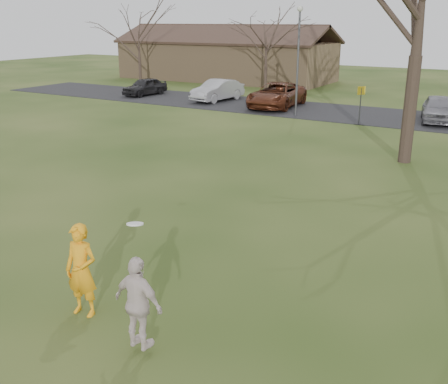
% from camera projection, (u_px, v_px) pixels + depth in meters
% --- Properties ---
extents(ground, '(120.00, 120.00, 0.00)m').
position_uv_depth(ground, '(117.00, 323.00, 9.93)').
color(ground, '#1E380F').
rests_on(ground, ground).
extents(parking_strip, '(62.00, 6.50, 0.04)m').
position_uv_depth(parking_strip, '(408.00, 119.00, 30.33)').
color(parking_strip, black).
rests_on(parking_strip, ground).
extents(player_defender, '(0.74, 0.54, 1.87)m').
position_uv_depth(player_defender, '(81.00, 270.00, 9.98)').
color(player_defender, orange).
rests_on(player_defender, ground).
extents(car_0, '(1.87, 3.93, 1.30)m').
position_uv_depth(car_0, '(145.00, 86.00, 39.54)').
color(car_0, black).
rests_on(car_0, parking_strip).
extents(car_1, '(2.09, 4.62, 1.47)m').
position_uv_depth(car_1, '(217.00, 90.00, 36.76)').
color(car_1, '#9E9DA2').
rests_on(car_1, parking_strip).
extents(car_2, '(3.07, 5.85, 1.57)m').
position_uv_depth(car_2, '(277.00, 95.00, 34.09)').
color(car_2, '#532513').
rests_on(car_2, parking_strip).
extents(car_4, '(2.52, 4.52, 1.45)m').
position_uv_depth(car_4, '(438.00, 109.00, 29.21)').
color(car_4, slate).
rests_on(car_4, parking_strip).
extents(catching_play, '(1.00, 0.45, 2.34)m').
position_uv_depth(catching_play, '(139.00, 303.00, 8.73)').
color(catching_play, beige).
rests_on(catching_play, ground).
extents(building, '(20.60, 8.50, 5.14)m').
position_uv_depth(building, '(226.00, 59.00, 50.03)').
color(building, '#8C6D4C').
rests_on(building, ground).
extents(lamp_post, '(0.34, 0.34, 6.27)m').
position_uv_depth(lamp_post, '(298.00, 48.00, 29.95)').
color(lamp_post, '#47474C').
rests_on(lamp_post, ground).
extents(sign_yellow, '(0.35, 0.35, 2.08)m').
position_uv_depth(sign_yellow, '(361.00, 98.00, 28.40)').
color(sign_yellow, '#47474C').
rests_on(sign_yellow, ground).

